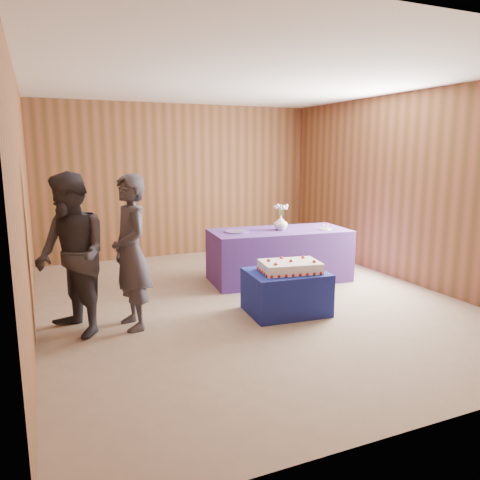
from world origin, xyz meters
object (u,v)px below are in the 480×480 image
cake_table (286,292)px  sheet_cake (290,267)px  guest_right (72,255)px  serving_table (279,255)px  guest_left (131,253)px  vase (281,223)px

cake_table → sheet_cake: size_ratio=1.17×
guest_right → serving_table: bearing=86.3°
guest_right → guest_left: bearing=64.1°
vase → serving_table: bearing=-174.9°
serving_table → vase: 0.48m
vase → sheet_cake: bearing=-113.8°
cake_table → serving_table: serving_table is taller
vase → guest_right: 3.11m
sheet_cake → guest_left: size_ratio=0.46×
sheet_cake → vase: 1.47m
cake_table → serving_table: 1.42m
sheet_cake → guest_right: bearing=-177.9°
guest_left → guest_right: size_ratio=0.98×
cake_table → sheet_cake: sheet_cake is taller
vase → guest_left: 2.57m
sheet_cake → guest_left: 1.81m
cake_table → sheet_cake: 0.31m
serving_table → vase: (0.02, 0.00, 0.48)m
cake_table → guest_right: size_ratio=0.53×
serving_table → guest_left: guest_left is taller
cake_table → guest_right: guest_right is taller
serving_table → sheet_cake: size_ratio=2.60×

